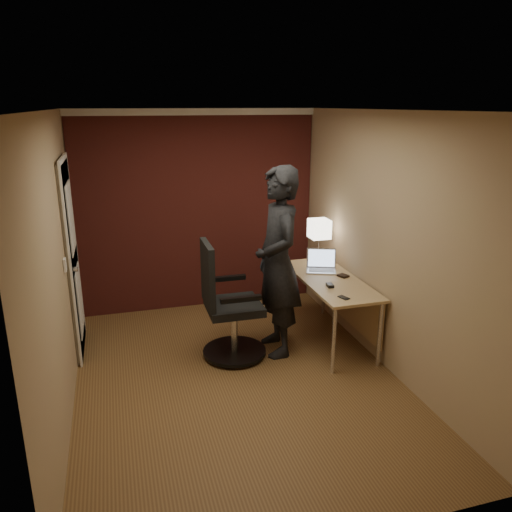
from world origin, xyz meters
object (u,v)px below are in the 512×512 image
desk (335,289)px  mouse (330,285)px  phone (344,298)px  office_chair (226,309)px  laptop (321,265)px  desk_lamp (319,229)px  wallet (343,276)px  person (278,262)px

desk → mouse: 0.33m
desk → phone: size_ratio=13.04×
mouse → office_chair: office_chair is taller
desk → laptop: size_ratio=3.74×
desk_lamp → office_chair: desk_lamp is taller
laptop → mouse: laptop is taller
desk → office_chair: size_ratio=1.23×
laptop → phone: (-0.13, -0.86, -0.06)m
mouse → wallet: (0.27, 0.25, -0.01)m
desk → office_chair: (-1.25, -0.07, -0.06)m
laptop → desk_lamp: bearing=75.0°
wallet → person: size_ratio=0.06×
desk_lamp → person: 0.95m
wallet → office_chair: office_chair is taller
laptop → mouse: (-0.13, -0.54, -0.05)m
office_chair → person: 0.71m
phone → person: (-0.52, 0.49, 0.25)m
phone → office_chair: office_chair is taller
desk_lamp → wallet: size_ratio=4.86×
desk_lamp → phone: 1.19m
desk → wallet: bearing=8.8°
office_chair → person: (0.55, -0.00, 0.45)m
desk → desk_lamp: (0.01, 0.53, 0.55)m
mouse → person: size_ratio=0.05×
desk_lamp → person: person is taller
desk_lamp → wallet: (0.08, -0.52, -0.41)m
phone → wallet: wallet is taller
phone → office_chair: 1.19m
desk_lamp → mouse: bearing=-104.0°
mouse → office_chair: (-1.07, 0.17, -0.21)m
desk → desk_lamp: 0.76m
wallet → mouse: bearing=-137.0°
mouse → phone: 0.33m
desk → laptop: bearing=99.2°
laptop → mouse: size_ratio=4.02×
desk_lamp → phone: bearing=-100.0°
desk → phone: phone is taller
mouse → person: person is taller
desk → laptop: (-0.05, 0.30, 0.19)m
desk_lamp → mouse: desk_lamp is taller
person → laptop: bearing=120.3°
wallet → person: person is taller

